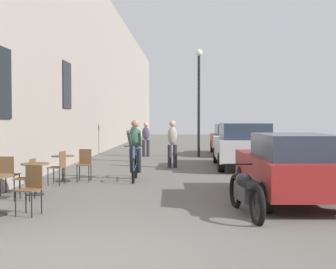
% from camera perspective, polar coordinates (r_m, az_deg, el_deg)
% --- Properties ---
extents(ground_plane, '(88.00, 88.00, 0.00)m').
position_cam_1_polar(ground_plane, '(5.69, -9.61, -15.79)').
color(ground_plane, '#5B5954').
extents(building_facade_left, '(0.54, 68.00, 8.58)m').
position_cam_1_polar(building_facade_left, '(19.99, -11.18, 9.33)').
color(building_facade_left, gray).
rests_on(building_facade_left, ground_plane).
extents(cafe_chair_near_toward_street, '(0.45, 0.45, 0.89)m').
position_cam_1_polar(cafe_chair_near_toward_street, '(8.43, -17.31, -6.39)').
color(cafe_chair_near_toward_street, black).
rests_on(cafe_chair_near_toward_street, ground_plane).
extents(cafe_table_mid, '(0.64, 0.64, 0.72)m').
position_cam_1_polar(cafe_table_mid, '(10.57, -16.80, -4.67)').
color(cafe_table_mid, black).
rests_on(cafe_table_mid, ground_plane).
extents(cafe_chair_mid_toward_street, '(0.38, 0.38, 0.89)m').
position_cam_1_polar(cafe_chair_mid_toward_street, '(9.92, -17.65, -5.13)').
color(cafe_chair_mid_toward_street, black).
rests_on(cafe_chair_mid_toward_street, ground_plane).
extents(cafe_chair_mid_toward_wall, '(0.38, 0.38, 0.89)m').
position_cam_1_polar(cafe_chair_mid_toward_wall, '(10.70, -19.93, -4.64)').
color(cafe_chair_mid_toward_wall, black).
rests_on(cafe_chair_mid_toward_wall, ground_plane).
extents(cafe_table_far, '(0.64, 0.64, 0.72)m').
position_cam_1_polar(cafe_table_far, '(12.59, -13.44, -3.57)').
color(cafe_table_far, black).
rests_on(cafe_table_far, ground_plane).
extents(cafe_chair_far_toward_street, '(0.44, 0.44, 0.89)m').
position_cam_1_polar(cafe_chair_far_toward_street, '(11.97, -13.90, -3.88)').
color(cafe_chair_far_toward_street, black).
rests_on(cafe_chair_far_toward_street, ground_plane).
extents(cafe_chair_far_toward_wall, '(0.39, 0.39, 0.89)m').
position_cam_1_polar(cafe_chair_far_toward_wall, '(12.52, -10.73, -3.60)').
color(cafe_chair_far_toward_wall, black).
rests_on(cafe_chair_far_toward_wall, ground_plane).
extents(cyclist_on_bicycle, '(0.52, 1.76, 1.74)m').
position_cam_1_polar(cyclist_on_bicycle, '(12.58, -4.27, -2.20)').
color(cyclist_on_bicycle, black).
rests_on(cyclist_on_bicycle, ground_plane).
extents(pedestrian_near, '(0.37, 0.29, 1.68)m').
position_cam_1_polar(pedestrian_near, '(15.62, 0.57, -0.88)').
color(pedestrian_near, '#26262D').
rests_on(pedestrian_near, ground_plane).
extents(pedestrian_mid, '(0.36, 0.26, 1.66)m').
position_cam_1_polar(pedestrian_mid, '(18.06, -4.43, -0.53)').
color(pedestrian_mid, '#26262D').
rests_on(pedestrian_mid, ground_plane).
extents(pedestrian_far, '(0.36, 0.27, 1.60)m').
position_cam_1_polar(pedestrian_far, '(20.25, -2.89, -0.35)').
color(pedestrian_far, '#26262D').
rests_on(pedestrian_far, ground_plane).
extents(street_lamp, '(0.32, 0.32, 4.90)m').
position_cam_1_polar(street_lamp, '(20.16, 4.01, 5.92)').
color(street_lamp, black).
rests_on(street_lamp, ground_plane).
extents(parked_car_nearest, '(1.82, 4.08, 1.43)m').
position_cam_1_polar(parked_car_nearest, '(9.67, 15.50, -3.95)').
color(parked_car_nearest, maroon).
rests_on(parked_car_nearest, ground_plane).
extents(parked_car_second, '(1.94, 4.50, 1.59)m').
position_cam_1_polar(parked_car_second, '(15.87, 9.60, -1.30)').
color(parked_car_second, '#B7B7BC').
rests_on(parked_car_second, ground_plane).
extents(parked_car_third, '(1.77, 4.18, 1.49)m').
position_cam_1_polar(parked_car_third, '(21.54, 8.11, -0.56)').
color(parked_car_third, maroon).
rests_on(parked_car_third, ground_plane).
extents(parked_motorcycle, '(0.62, 2.14, 0.92)m').
position_cam_1_polar(parked_motorcycle, '(8.17, 10.00, -7.39)').
color(parked_motorcycle, black).
rests_on(parked_motorcycle, ground_plane).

